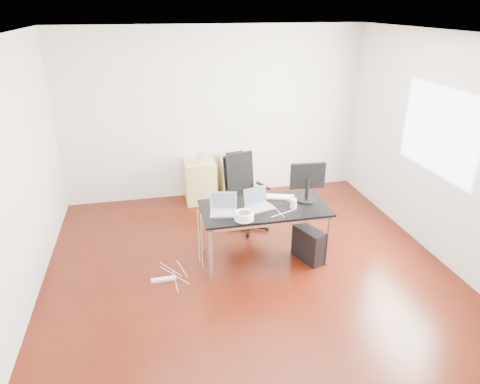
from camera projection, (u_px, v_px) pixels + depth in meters
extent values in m
plane|color=#380F06|center=(249.00, 271.00, 5.38)|extent=(5.00, 5.00, 0.00)
plane|color=silver|center=(252.00, 35.00, 4.24)|extent=(5.00, 5.00, 0.00)
plane|color=silver|center=(215.00, 115.00, 7.04)|extent=(5.00, 0.00, 5.00)
plane|color=silver|center=(349.00, 309.00, 2.58)|extent=(5.00, 0.00, 5.00)
plane|color=silver|center=(10.00, 185.00, 4.32)|extent=(0.00, 5.00, 5.00)
plane|color=silver|center=(446.00, 152.00, 5.30)|extent=(0.00, 5.00, 5.00)
plane|color=white|center=(438.00, 132.00, 5.39)|extent=(0.00, 1.50, 1.50)
cube|color=black|center=(264.00, 208.00, 5.40)|extent=(1.60, 0.80, 0.03)
cube|color=silver|center=(211.00, 254.00, 5.08)|extent=(0.04, 0.04, 0.70)
cube|color=silver|center=(203.00, 227.00, 5.71)|extent=(0.04, 0.04, 0.70)
cube|color=silver|center=(329.00, 240.00, 5.38)|extent=(0.04, 0.04, 0.70)
cube|color=silver|center=(309.00, 216.00, 6.00)|extent=(0.04, 0.04, 0.70)
cylinder|color=black|center=(248.00, 214.00, 6.32)|extent=(0.06, 0.06, 0.47)
cube|color=black|center=(248.00, 197.00, 6.21)|extent=(0.62, 0.61, 0.06)
cube|color=black|center=(240.00, 173.00, 6.25)|extent=(0.46, 0.26, 0.55)
cube|color=tan|center=(200.00, 181.00, 7.16)|extent=(0.50, 0.50, 0.70)
cube|color=tan|center=(236.00, 178.00, 7.28)|extent=(0.50, 0.50, 0.70)
cube|color=black|center=(309.00, 244.00, 5.54)|extent=(0.35, 0.49, 0.44)
cylinder|color=black|center=(233.00, 189.00, 7.38)|extent=(0.25, 0.25, 0.28)
cube|color=white|center=(164.00, 279.00, 5.18)|extent=(0.30, 0.07, 0.04)
cube|color=silver|center=(224.00, 214.00, 5.21)|extent=(0.37, 0.29, 0.01)
cube|color=silver|center=(224.00, 201.00, 5.26)|extent=(0.33, 0.11, 0.22)
cube|color=#475166|center=(224.00, 201.00, 5.26)|extent=(0.29, 0.09, 0.18)
cube|color=silver|center=(260.00, 208.00, 5.35)|extent=(0.38, 0.32, 0.01)
cube|color=silver|center=(256.00, 196.00, 5.39)|extent=(0.33, 0.14, 0.22)
cube|color=#475166|center=(256.00, 196.00, 5.39)|extent=(0.29, 0.12, 0.18)
cylinder|color=black|center=(306.00, 200.00, 5.57)|extent=(0.26, 0.26, 0.02)
cylinder|color=black|center=(307.00, 188.00, 5.50)|extent=(0.05, 0.05, 0.30)
cube|color=black|center=(308.00, 176.00, 5.45)|extent=(0.45, 0.08, 0.34)
cube|color=#475166|center=(307.00, 175.00, 5.47)|extent=(0.40, 0.03, 0.29)
cube|color=white|center=(278.00, 197.00, 5.65)|extent=(0.46, 0.27, 0.02)
cylinder|color=white|center=(293.00, 204.00, 5.34)|extent=(0.10, 0.10, 0.12)
cylinder|color=brown|center=(294.00, 202.00, 5.42)|extent=(0.10, 0.10, 0.10)
torus|color=white|center=(244.00, 219.00, 5.06)|extent=(0.24, 0.24, 0.04)
torus|color=white|center=(244.00, 216.00, 5.04)|extent=(0.23, 0.23, 0.04)
torus|color=white|center=(244.00, 213.00, 5.03)|extent=(0.22, 0.22, 0.04)
cube|color=white|center=(251.00, 214.00, 5.17)|extent=(0.08, 0.08, 0.03)
cube|color=#9E9E9E|center=(201.00, 158.00, 6.93)|extent=(0.10, 0.09, 0.18)
cube|color=black|center=(237.00, 156.00, 7.13)|extent=(0.34, 0.29, 0.09)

